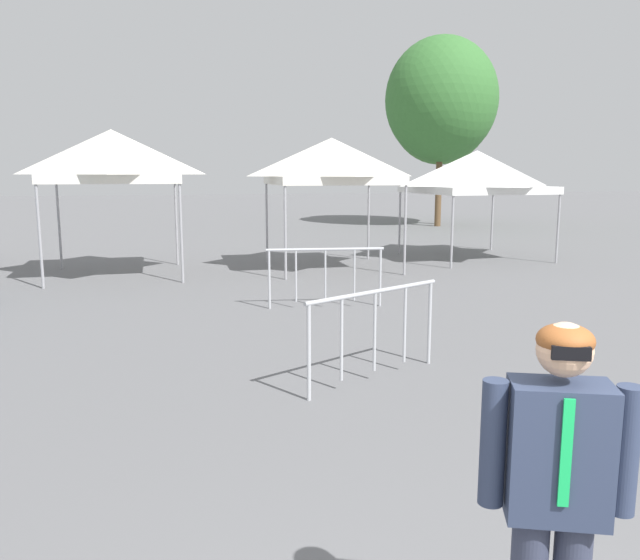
# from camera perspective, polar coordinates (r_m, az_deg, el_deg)

# --- Properties ---
(canopy_tent_center) EXTENTS (3.06, 3.06, 3.36)m
(canopy_tent_center) POSITION_cam_1_polar(r_m,az_deg,el_deg) (15.49, -18.24, 10.53)
(canopy_tent_center) COLOR #9E9EA3
(canopy_tent_center) RESTS_ON ground
(canopy_tent_far_right) EXTENTS (3.01, 3.01, 3.24)m
(canopy_tent_far_right) POSITION_cam_1_polar(r_m,az_deg,el_deg) (15.84, 1.05, 10.65)
(canopy_tent_far_right) COLOR #9E9EA3
(canopy_tent_far_right) RESTS_ON ground
(canopy_tent_behind_right) EXTENTS (3.53, 3.53, 3.00)m
(canopy_tent_behind_right) POSITION_cam_1_polar(r_m,az_deg,el_deg) (18.32, 13.93, 9.44)
(canopy_tent_behind_right) COLOR #9E9EA3
(canopy_tent_behind_right) RESTS_ON ground
(person_foreground) EXTENTS (0.61, 0.38, 1.78)m
(person_foreground) POSITION_cam_1_polar(r_m,az_deg,el_deg) (3.03, 20.45, -17.46)
(person_foreground) COLOR #33384C
(person_foreground) RESTS_ON ground
(tree_behind_tents_left) EXTENTS (4.75, 4.75, 7.99)m
(tree_behind_tents_left) POSITION_cam_1_polar(r_m,az_deg,el_deg) (30.65, 10.85, 15.06)
(tree_behind_tents_left) COLOR brown
(tree_behind_tents_left) RESTS_ON ground
(tree_behind_tents_right) EXTENTS (4.92, 4.92, 8.28)m
(tree_behind_tents_right) POSITION_cam_1_polar(r_m,az_deg,el_deg) (29.36, 10.88, 15.67)
(tree_behind_tents_right) COLOR brown
(tree_behind_tents_right) RESTS_ON ground
(crowd_barrier_mid_lot) EXTENTS (2.09, 0.30, 1.08)m
(crowd_barrier_mid_lot) POSITION_cam_1_polar(r_m,az_deg,el_deg) (11.24, 0.48, 1.28)
(crowd_barrier_mid_lot) COLOR #B7BABF
(crowd_barrier_mid_lot) RESTS_ON ground
(crowd_barrier_by_lift) EXTENTS (1.88, 1.03, 1.08)m
(crowd_barrier_by_lift) POSITION_cam_1_polar(r_m,az_deg,el_deg) (7.28, 4.97, -3.36)
(crowd_barrier_by_lift) COLOR #B7BABF
(crowd_barrier_by_lift) RESTS_ON ground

